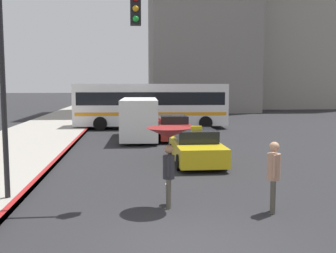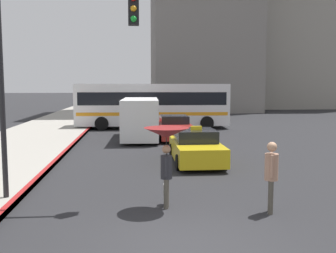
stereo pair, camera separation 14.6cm
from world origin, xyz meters
The scene contains 8 objects.
ground_plane centered at (0.00, 0.00, 0.00)m, with size 300.00×300.00×0.00m, color #262628.
taxi centered at (1.51, 8.11, 0.63)m, with size 1.91×4.14×1.51m.
sedan_red centered at (1.36, 15.29, 0.64)m, with size 1.91×4.38×1.36m.
ambulance_van centered at (-0.62, 15.35, 1.31)m, with size 2.25×5.83×2.36m.
city_bus centered at (0.35, 21.16, 1.79)m, with size 11.02×2.90×3.23m.
pedestrian_with_umbrella centered at (-0.16, 2.41, 1.73)m, with size 1.16×1.16×2.08m.
pedestrian_man centered at (2.37, 1.76, 1.07)m, with size 0.41×0.48×1.78m.
traffic_light centered at (-2.99, 3.11, 4.05)m, with size 3.65×0.38×5.82m.
Camera 2 is at (-0.97, -7.46, 3.17)m, focal length 42.00 mm.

